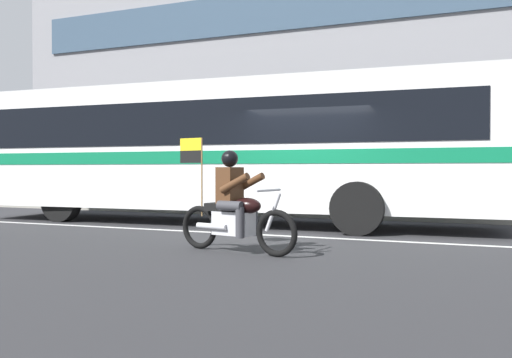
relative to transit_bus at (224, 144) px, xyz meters
name	(u,v)px	position (x,y,z in m)	size (l,w,h in m)	color
ground_plane	(306,233)	(2.38, -1.19, -1.88)	(60.00, 60.00, 0.00)	#2B2B2D
sidewalk_curb	(357,211)	(2.38, 3.91, -1.81)	(28.00, 3.80, 0.15)	gray
lane_center_stripe	(297,236)	(2.38, -1.79, -1.88)	(26.60, 0.14, 0.01)	silver
office_building_facade	(371,62)	(2.38, 6.19, 2.91)	(28.00, 0.89, 9.57)	gray
transit_bus	(224,144)	(0.00, 0.00, 0.00)	(12.44, 3.07, 3.22)	white
motorcycle_with_rider	(235,209)	(2.08, -3.98, -1.22)	(2.16, 0.73, 1.78)	black
fire_hydrant	(426,199)	(4.37, 2.68, -1.37)	(0.22, 0.30, 0.75)	#4C8C3F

